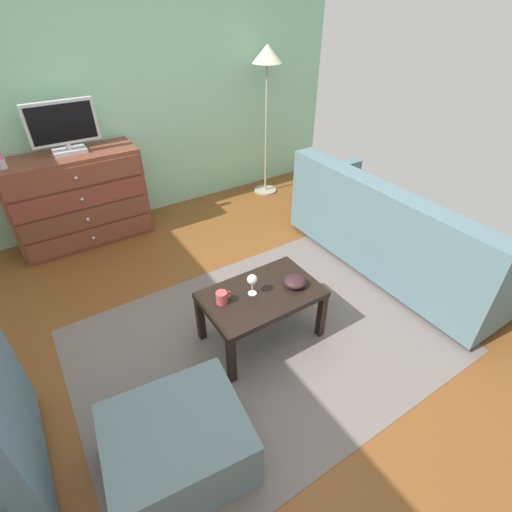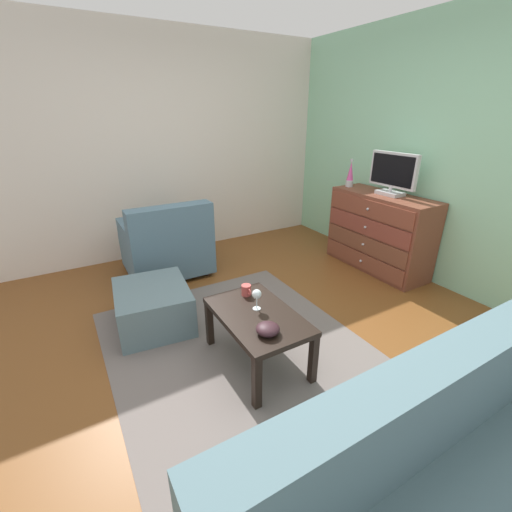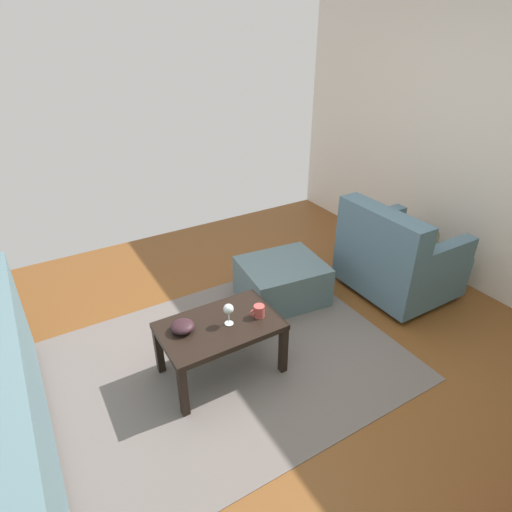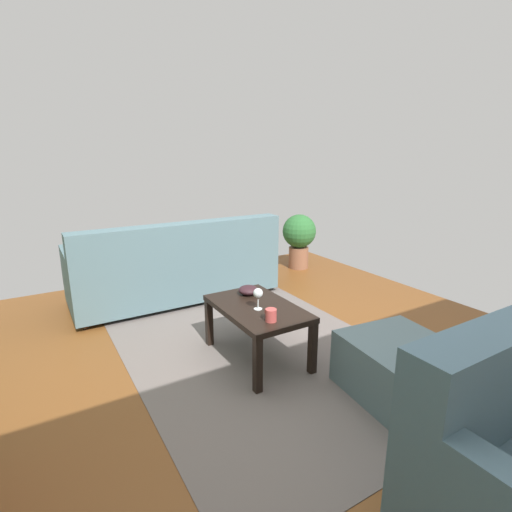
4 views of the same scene
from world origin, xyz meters
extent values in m
cube|color=brown|center=(0.00, 0.00, -0.03)|extent=(5.22, 4.98, 0.05)
cube|color=#92CFA8|center=(0.00, 2.25, 1.33)|extent=(5.22, 0.12, 2.66)
cube|color=#6B615D|center=(0.20, -0.20, 0.00)|extent=(2.60, 1.90, 0.01)
cube|color=brown|center=(-0.53, 1.95, 0.45)|extent=(1.22, 0.45, 0.89)
cube|color=brown|center=(-0.53, 1.71, 0.13)|extent=(1.16, 0.02, 0.19)
sphere|color=silver|center=(-0.53, 1.70, 0.13)|extent=(0.03, 0.03, 0.03)
cube|color=brown|center=(-0.53, 1.71, 0.34)|extent=(1.16, 0.02, 0.19)
sphere|color=silver|center=(-0.53, 1.70, 0.34)|extent=(0.03, 0.03, 0.03)
cube|color=brown|center=(-0.53, 1.71, 0.55)|extent=(1.16, 0.02, 0.19)
sphere|color=silver|center=(-0.53, 1.70, 0.55)|extent=(0.03, 0.03, 0.03)
cube|color=brown|center=(-0.53, 1.71, 0.76)|extent=(1.16, 0.02, 0.19)
sphere|color=silver|center=(-0.53, 1.70, 0.76)|extent=(0.03, 0.03, 0.03)
cube|color=silver|center=(-0.49, 1.97, 0.91)|extent=(0.28, 0.18, 0.04)
cylinder|color=silver|center=(-0.49, 1.97, 0.96)|extent=(0.04, 0.04, 0.05)
cube|color=silver|center=(-0.49, 1.97, 1.16)|extent=(0.58, 0.05, 0.36)
cube|color=black|center=(-0.49, 1.94, 1.16)|extent=(0.53, 0.01, 0.31)
cylinder|color=#B7B7BC|center=(-1.04, 1.90, 0.93)|extent=(0.09, 0.09, 0.08)
cube|color=black|center=(-0.16, 0.08, 0.19)|extent=(0.05, 0.05, 0.38)
cube|color=black|center=(0.59, 0.08, 0.19)|extent=(0.05, 0.05, 0.38)
cube|color=black|center=(-0.16, -0.36, 0.19)|extent=(0.05, 0.05, 0.38)
cube|color=black|center=(0.59, -0.36, 0.19)|extent=(0.05, 0.05, 0.38)
cube|color=black|center=(0.21, -0.14, 0.40)|extent=(0.81, 0.51, 0.04)
cylinder|color=silver|center=(0.16, -0.11, 0.42)|extent=(0.06, 0.06, 0.00)
cylinder|color=silver|center=(0.16, -0.11, 0.47)|extent=(0.01, 0.01, 0.09)
sphere|color=silver|center=(0.16, -0.11, 0.54)|extent=(0.07, 0.07, 0.07)
cylinder|color=#BD4844|center=(-0.06, -0.08, 0.46)|extent=(0.08, 0.08, 0.08)
torus|color=#BD4844|center=(-0.01, -0.08, 0.47)|extent=(0.05, 0.01, 0.05)
ellipsoid|color=#311A20|center=(0.45, -0.20, 0.46)|extent=(0.16, 0.16, 0.07)
cylinder|color=#332319|center=(2.11, 0.91, 0.03)|extent=(0.05, 0.05, 0.05)
cylinder|color=#332319|center=(1.42, -1.01, 0.03)|extent=(0.05, 0.05, 0.05)
cylinder|color=#332319|center=(1.42, 0.91, 0.03)|extent=(0.05, 0.05, 0.05)
cube|color=slate|center=(1.76, -0.05, 0.23)|extent=(0.85, 2.07, 0.37)
cube|color=slate|center=(1.44, -0.05, 0.64)|extent=(0.20, 2.07, 0.43)
cube|color=slate|center=(1.76, 0.93, 0.52)|extent=(0.81, 0.12, 0.20)
cylinder|color=#5C5864|center=(2.04, -0.08, 0.50)|extent=(0.16, 0.40, 0.16)
cylinder|color=#332319|center=(-1.34, 0.11, 0.03)|extent=(0.05, 0.05, 0.05)
cube|color=slate|center=(-0.66, -0.68, 0.18)|extent=(0.76, 0.67, 0.36)
cylinder|color=#A59E8C|center=(1.62, 1.89, 0.01)|extent=(0.28, 0.28, 0.02)
cylinder|color=#A59E8C|center=(1.62, 1.89, 0.75)|extent=(0.02, 0.02, 1.45)
cone|color=beige|center=(1.62, 1.89, 1.56)|extent=(0.32, 0.32, 0.18)
camera|label=1|loc=(-0.88, -1.77, 2.12)|focal=26.60mm
camera|label=2|loc=(2.00, -1.19, 1.75)|focal=23.93mm
camera|label=3|loc=(1.16, 1.93, 2.22)|focal=29.72mm
camera|label=4|loc=(-2.04, 1.22, 1.51)|focal=27.20mm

